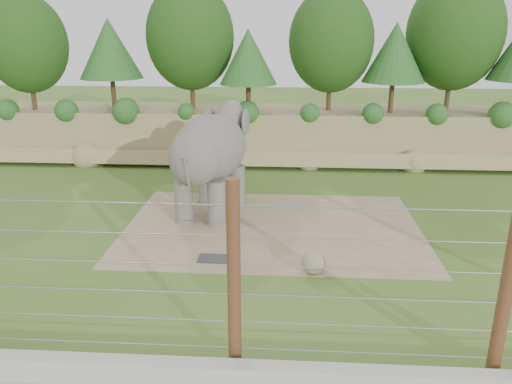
{
  "coord_description": "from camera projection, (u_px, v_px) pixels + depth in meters",
  "views": [
    {
      "loc": [
        0.95,
        -12.84,
        6.53
      ],
      "look_at": [
        0.0,
        2.0,
        1.6
      ],
      "focal_mm": 35.0,
      "sensor_mm": 36.0,
      "label": 1
    }
  ],
  "objects": [
    {
      "name": "ground",
      "position": [
        252.0,
        267.0,
        14.28
      ],
      "size": [
        90.0,
        90.0,
        0.0
      ],
      "primitive_type": "plane",
      "color": "#476B21",
      "rests_on": "ground"
    },
    {
      "name": "back_embankment",
      "position": [
        281.0,
        81.0,
        25.0
      ],
      "size": [
        30.0,
        5.52,
        8.77
      ],
      "color": "tan",
      "rests_on": "ground"
    },
    {
      "name": "dirt_patch",
      "position": [
        272.0,
        227.0,
        17.09
      ],
      "size": [
        10.0,
        7.0,
        0.02
      ],
      "primitive_type": "cube",
      "color": "#927C5F",
      "rests_on": "ground"
    },
    {
      "name": "drain_grate",
      "position": [
        215.0,
        259.0,
        14.71
      ],
      "size": [
        1.0,
        0.6,
        0.03
      ],
      "primitive_type": "cube",
      "color": "#262628",
      "rests_on": "dirt_patch"
    },
    {
      "name": "elephant",
      "position": [
        210.0,
        164.0,
        17.76
      ],
      "size": [
        3.09,
        5.04,
        3.8
      ],
      "primitive_type": null,
      "rotation": [
        0.0,
        0.0,
        -0.24
      ],
      "color": "slate",
      "rests_on": "ground"
    },
    {
      "name": "stone_ball",
      "position": [
        313.0,
        262.0,
        13.78
      ],
      "size": [
        0.67,
        0.67,
        0.67
      ],
      "primitive_type": "sphere",
      "color": "gray",
      "rests_on": "dirt_patch"
    },
    {
      "name": "retaining_wall",
      "position": [
        232.0,
        375.0,
        9.46
      ],
      "size": [
        26.0,
        0.35,
        0.5
      ],
      "primitive_type": "cube",
      "color": "beige",
      "rests_on": "ground"
    },
    {
      "name": "barrier_fence",
      "position": [
        234.0,
        280.0,
        9.39
      ],
      "size": [
        20.26,
        0.26,
        4.0
      ],
      "color": "#56301A",
      "rests_on": "ground"
    }
  ]
}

